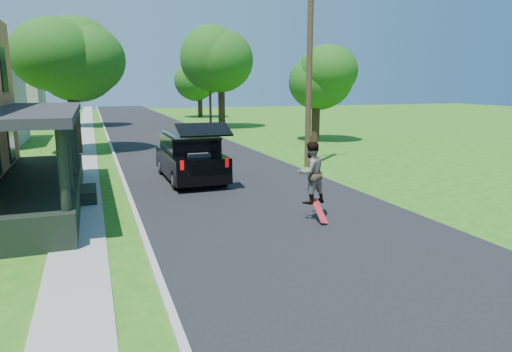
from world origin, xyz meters
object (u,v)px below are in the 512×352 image
object	(u,v)px
utility_pole_near	(310,49)
tree_right_near	(316,72)
skateboarder	(311,173)
black_suv	(190,157)

from	to	relation	value
utility_pole_near	tree_right_near	bearing A→B (deg)	56.10
skateboarder	tree_right_near	distance (m)	19.15
skateboarder	utility_pole_near	world-z (taller)	utility_pole_near
black_suv	skateboarder	bearing A→B (deg)	-73.15
skateboarder	utility_pole_near	xyz separation A→B (m)	(3.79, 7.91, 4.09)
black_suv	tree_right_near	distance (m)	15.20
black_suv	skateboarder	xyz separation A→B (m)	(2.11, -6.71, 0.42)
skateboarder	tree_right_near	xyz separation A→B (m)	(8.67, 16.74, 3.37)
black_suv	skateboarder	world-z (taller)	black_suv
skateboarder	black_suv	bearing A→B (deg)	-83.49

